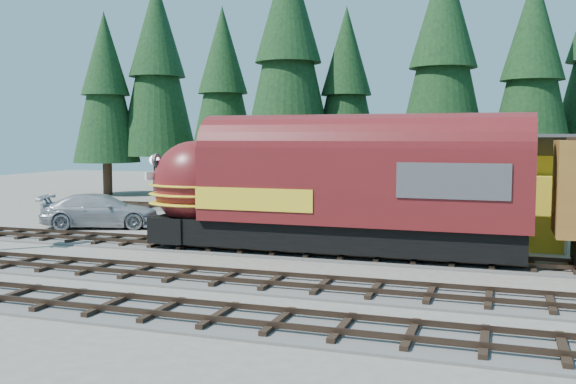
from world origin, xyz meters
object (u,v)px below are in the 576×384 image
(caboose, at_px, (293,174))
(pickup_truck_a, at_px, (218,218))
(pickup_truck_b, at_px, (101,211))
(depot, at_px, (434,180))
(locomotive, at_px, (319,194))

(caboose, distance_m, pickup_truck_a, 9.69)
(caboose, height_order, pickup_truck_b, caboose)
(pickup_truck_b, bearing_deg, depot, -104.29)
(caboose, bearing_deg, depot, -36.78)
(locomotive, distance_m, pickup_truck_a, 8.55)
(locomotive, height_order, caboose, caboose)
(locomotive, bearing_deg, depot, 56.94)
(locomotive, bearing_deg, pickup_truck_a, 146.82)
(depot, bearing_deg, caboose, 143.22)
(caboose, distance_m, pickup_truck_b, 12.97)
(pickup_truck_b, bearing_deg, pickup_truck_a, -108.29)
(caboose, height_order, pickup_truck_a, caboose)
(pickup_truck_b, bearing_deg, caboose, -61.62)
(pickup_truck_a, bearing_deg, pickup_truck_b, 116.18)
(depot, relative_size, caboose, 1.24)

